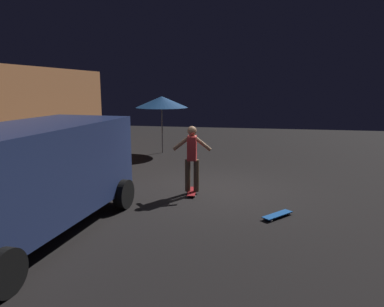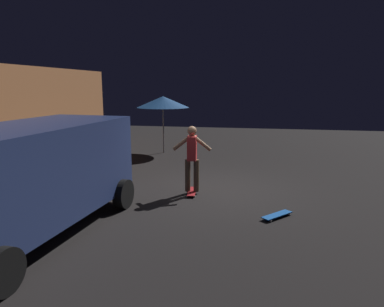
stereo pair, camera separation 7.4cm
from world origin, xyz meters
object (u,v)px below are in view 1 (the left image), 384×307
at_px(patio_umbrella, 162,102).
at_px(skater, 192,154).
at_px(skateboard_ridden, 192,192).
at_px(skateboard_spare, 278,215).
at_px(parked_van, 28,174).

relative_size(patio_umbrella, skater, 1.38).
distance_m(skateboard_ridden, skateboard_spare, 2.44).
distance_m(parked_van, skateboard_ridden, 4.03).
bearing_deg(skater, parked_van, 140.59).
bearing_deg(skater, patio_umbrella, 22.51).
height_order(patio_umbrella, skateboard_ridden, patio_umbrella).
height_order(parked_van, skater, parked_van).
distance_m(patio_umbrella, skater, 5.83).
distance_m(patio_umbrella, skateboard_ridden, 6.08).
bearing_deg(skateboard_ridden, skater, -33.69).
relative_size(parked_van, patio_umbrella, 2.07).
relative_size(patio_umbrella, skateboard_ridden, 2.89).
height_order(skateboard_spare, skater, skater).
bearing_deg(patio_umbrella, skateboard_spare, -147.15).
bearing_deg(skater, skateboard_ridden, 146.31).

